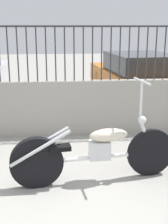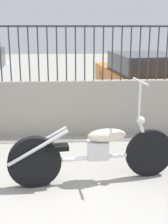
# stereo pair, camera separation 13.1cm
# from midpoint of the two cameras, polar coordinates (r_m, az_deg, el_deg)

# --- Properties ---
(ground_plane) EXTENTS (40.00, 40.00, 0.00)m
(ground_plane) POSITION_cam_midpoint_polar(r_m,az_deg,el_deg) (3.71, -7.19, -17.71)
(ground_plane) COLOR gray
(low_wall) EXTENTS (10.09, 0.18, 1.04)m
(low_wall) POSITION_cam_midpoint_polar(r_m,az_deg,el_deg) (5.91, -6.45, 0.68)
(low_wall) COLOR #9E998E
(low_wall) RESTS_ON ground_plane
(fence_railing) EXTENTS (10.09, 0.04, 0.99)m
(fence_railing) POSITION_cam_midpoint_polar(r_m,az_deg,el_deg) (5.73, -6.81, 11.84)
(fence_railing) COLOR #2D2D33
(fence_railing) RESTS_ON low_wall
(motorcycle_white) EXTENTS (2.23, 0.57, 1.36)m
(motorcycle_white) POSITION_cam_midpoint_polar(r_m,az_deg,el_deg) (4.13, -0.15, -7.41)
(motorcycle_white) COLOR black
(motorcycle_white) RESTS_ON ground_plane
(car_orange) EXTENTS (2.19, 4.54, 1.30)m
(car_orange) POSITION_cam_midpoint_polar(r_m,az_deg,el_deg) (8.84, 9.43, 6.45)
(car_orange) COLOR black
(car_orange) RESTS_ON ground_plane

